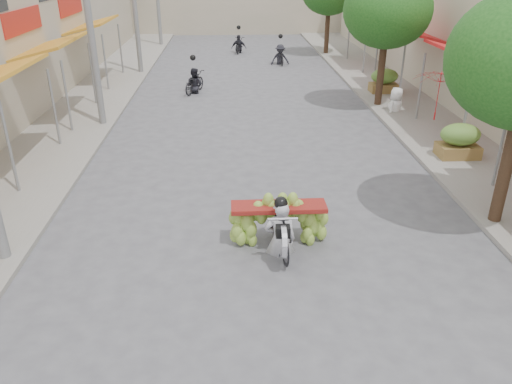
% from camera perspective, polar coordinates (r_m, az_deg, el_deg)
% --- Properties ---
extents(ground, '(120.00, 120.00, 0.00)m').
position_cam_1_polar(ground, '(8.27, 2.87, -18.24)').
color(ground, '#5B5B60').
rests_on(ground, ground).
extents(sidewalk_left, '(4.00, 60.00, 0.12)m').
position_cam_1_polar(sidewalk_left, '(22.58, -19.38, 9.55)').
color(sidewalk_left, gray).
rests_on(sidewalk_left, ground).
extents(sidewalk_right, '(4.00, 60.00, 0.12)m').
position_cam_1_polar(sidewalk_right, '(23.02, 16.91, 10.17)').
color(sidewalk_right, gray).
rests_on(sidewalk_right, ground).
extents(utility_pole_mid, '(0.60, 0.24, 8.00)m').
position_cam_1_polar(utility_pole_mid, '(18.62, -18.67, 19.05)').
color(utility_pole_mid, slate).
rests_on(utility_pole_mid, ground).
extents(street_tree_mid, '(3.40, 3.40, 5.25)m').
position_cam_1_polar(street_tree_mid, '(20.94, 14.80, 19.41)').
color(street_tree_mid, '#3A2719').
rests_on(street_tree_mid, ground).
extents(produce_crate_mid, '(1.20, 0.88, 1.16)m').
position_cam_1_polar(produce_crate_mid, '(16.34, 22.27, 5.73)').
color(produce_crate_mid, olive).
rests_on(produce_crate_mid, ground).
extents(produce_crate_far, '(1.20, 0.88, 1.16)m').
position_cam_1_polar(produce_crate_far, '(23.54, 14.46, 12.43)').
color(produce_crate_far, olive).
rests_on(produce_crate_far, ground).
extents(banana_motorbike, '(2.20, 1.90, 2.23)m').
position_cam_1_polar(banana_motorbike, '(10.45, 2.72, -3.01)').
color(banana_motorbike, black).
rests_on(banana_motorbike, ground).
extents(market_umbrella, '(2.10, 2.10, 1.63)m').
position_cam_1_polar(market_umbrella, '(17.21, 20.56, 12.87)').
color(market_umbrella, red).
rests_on(market_umbrella, ground).
extents(pedestrian, '(1.03, 1.02, 1.84)m').
position_cam_1_polar(pedestrian, '(20.60, 15.90, 11.42)').
color(pedestrian, white).
rests_on(pedestrian, ground).
extents(bg_motorbike_a, '(1.21, 1.81, 1.95)m').
position_cam_1_polar(bg_motorbike_a, '(23.31, -7.12, 12.95)').
color(bg_motorbike_a, black).
rests_on(bg_motorbike_a, ground).
extents(bg_motorbike_b, '(1.12, 1.62, 1.95)m').
position_cam_1_polar(bg_motorbike_b, '(29.54, 2.80, 15.99)').
color(bg_motorbike_b, black).
rests_on(bg_motorbike_b, ground).
extents(bg_motorbike_c, '(1.05, 1.73, 1.95)m').
position_cam_1_polar(bg_motorbike_c, '(33.25, -1.98, 16.94)').
color(bg_motorbike_c, black).
rests_on(bg_motorbike_c, ground).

